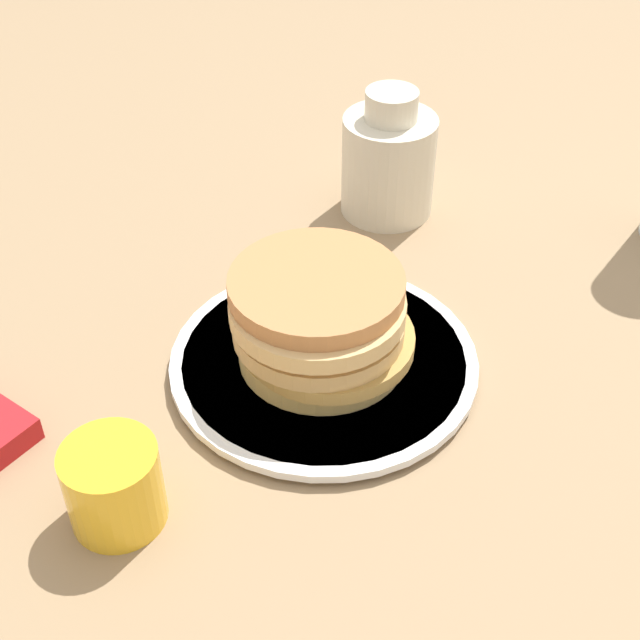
{
  "coord_description": "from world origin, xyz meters",
  "views": [
    {
      "loc": [
        -0.38,
        0.35,
        0.5
      ],
      "look_at": [
        0.03,
        0.0,
        0.05
      ],
      "focal_mm": 50.0,
      "sensor_mm": 36.0,
      "label": 1
    }
  ],
  "objects": [
    {
      "name": "ground_plane",
      "position": [
        0.0,
        0.0,
        0.0
      ],
      "size": [
        4.0,
        4.0,
        0.0
      ],
      "primitive_type": "plane",
      "color": "#9E7F5B"
    },
    {
      "name": "plate",
      "position": [
        0.03,
        0.0,
        0.01
      ],
      "size": [
        0.25,
        0.25,
        0.01
      ],
      "color": "white",
      "rests_on": "ground_plane"
    },
    {
      "name": "pancake_stack",
      "position": [
        0.03,
        0.01,
        0.05
      ],
      "size": [
        0.15,
        0.15,
        0.08
      ],
      "color": "#D9B566",
      "rests_on": "plate"
    },
    {
      "name": "juice_glass",
      "position": [
        0.01,
        0.2,
        0.03
      ],
      "size": [
        0.07,
        0.07,
        0.06
      ],
      "color": "yellow",
      "rests_on": "ground_plane"
    },
    {
      "name": "cream_jug",
      "position": [
        0.17,
        -0.2,
        0.06
      ],
      "size": [
        0.09,
        0.09,
        0.13
      ],
      "color": "beige",
      "rests_on": "ground_plane"
    }
  ]
}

